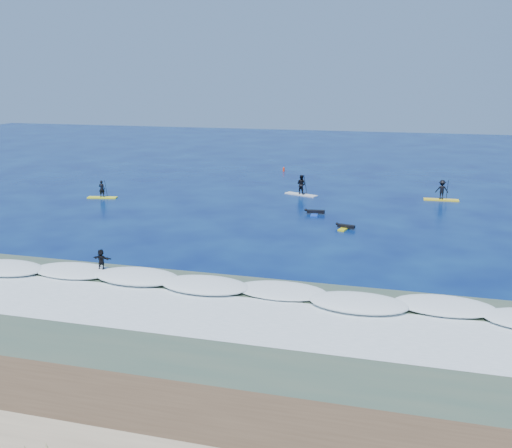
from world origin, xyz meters
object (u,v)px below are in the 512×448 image
(sup_paddler_left, at_px, (102,192))
(sup_paddler_right, at_px, (442,191))
(sup_paddler_center, at_px, (301,186))
(wave_surfer, at_px, (101,261))
(prone_paddler_near, at_px, (345,227))
(marker_buoy, at_px, (284,169))
(prone_paddler_far, at_px, (315,212))

(sup_paddler_left, xyz_separation_m, sup_paddler_right, (29.85, 6.99, 0.25))
(sup_paddler_center, height_order, wave_surfer, sup_paddler_center)
(sup_paddler_left, distance_m, sup_paddler_center, 18.30)
(prone_paddler_near, xyz_separation_m, marker_buoy, (-9.82, 23.94, 0.13))
(sup_paddler_left, relative_size, prone_paddler_near, 1.44)
(sup_paddler_left, distance_m, prone_paddler_far, 19.79)
(wave_surfer, xyz_separation_m, marker_buoy, (2.31, 37.34, -0.49))
(prone_paddler_far, bearing_deg, sup_paddler_center, 13.08)
(sup_paddler_right, bearing_deg, sup_paddler_left, -169.15)
(prone_paddler_near, height_order, wave_surfer, wave_surfer)
(sup_paddler_left, xyz_separation_m, prone_paddler_near, (22.64, -5.07, -0.45))
(sup_paddler_left, bearing_deg, prone_paddler_near, -23.22)
(prone_paddler_far, relative_size, wave_surfer, 1.17)
(sup_paddler_center, bearing_deg, marker_buoy, 130.33)
(sup_paddler_right, xyz_separation_m, marker_buoy, (-17.03, 11.88, -0.57))
(prone_paddler_near, relative_size, wave_surfer, 1.05)
(sup_paddler_left, xyz_separation_m, wave_surfer, (10.51, -18.47, 0.17))
(sup_paddler_right, height_order, marker_buoy, sup_paddler_right)
(prone_paddler_near, height_order, marker_buoy, marker_buoy)
(sup_paddler_center, height_order, prone_paddler_far, sup_paddler_center)
(wave_surfer, bearing_deg, marker_buoy, 88.80)
(sup_paddler_left, height_order, wave_surfer, sup_paddler_left)
(sup_paddler_right, bearing_deg, marker_buoy, 142.77)
(sup_paddler_right, bearing_deg, sup_paddler_center, -177.81)
(sup_paddler_left, bearing_deg, prone_paddler_far, -13.98)
(sup_paddler_left, bearing_deg, sup_paddler_center, 8.53)
(sup_paddler_right, distance_m, marker_buoy, 20.77)
(sup_paddler_left, relative_size, wave_surfer, 1.51)
(prone_paddler_near, bearing_deg, marker_buoy, 35.49)
(sup_paddler_left, bearing_deg, sup_paddler_right, 2.57)
(prone_paddler_far, height_order, marker_buoy, marker_buoy)
(sup_paddler_left, distance_m, prone_paddler_near, 23.20)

